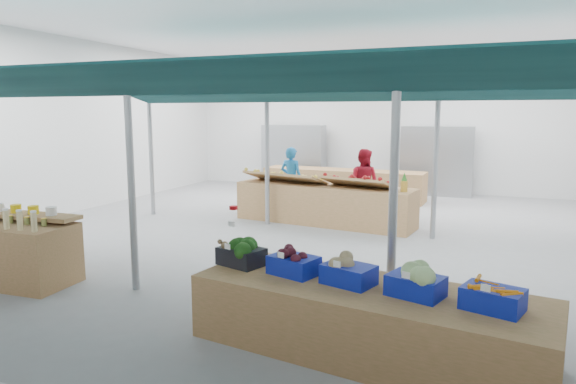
% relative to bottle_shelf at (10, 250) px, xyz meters
% --- Properties ---
extents(floor, '(13.00, 13.00, 0.00)m').
position_rel_bottle_shelf_xyz_m(floor, '(2.88, 4.39, -0.46)').
color(floor, gray).
rests_on(floor, ground).
extents(hall, '(13.00, 13.00, 13.00)m').
position_rel_bottle_shelf_xyz_m(hall, '(2.88, 5.83, 2.18)').
color(hall, silver).
rests_on(hall, ground).
extents(pole_grid, '(10.00, 4.60, 3.00)m').
position_rel_bottle_shelf_xyz_m(pole_grid, '(3.63, 2.64, 1.35)').
color(pole_grid, gray).
rests_on(pole_grid, floor).
extents(awnings, '(9.50, 7.08, 0.30)m').
position_rel_bottle_shelf_xyz_m(awnings, '(3.63, 2.64, 2.32)').
color(awnings, '#0A272C').
rests_on(awnings, pole_grid).
extents(back_shelving_left, '(2.00, 0.50, 2.00)m').
position_rel_bottle_shelf_xyz_m(back_shelving_left, '(0.38, 10.39, 0.54)').
color(back_shelving_left, '#B23F33').
rests_on(back_shelving_left, floor).
extents(back_shelving_right, '(2.00, 0.50, 2.00)m').
position_rel_bottle_shelf_xyz_m(back_shelving_right, '(4.88, 10.39, 0.54)').
color(back_shelving_right, '#B23F33').
rests_on(back_shelving_right, floor).
extents(bottle_shelf, '(1.97, 1.25, 1.14)m').
position_rel_bottle_shelf_xyz_m(bottle_shelf, '(0.00, 0.00, 0.00)').
color(bottle_shelf, brown).
rests_on(bottle_shelf, floor).
extents(veg_counter, '(3.67, 1.69, 0.69)m').
position_rel_bottle_shelf_xyz_m(veg_counter, '(5.26, -0.32, -0.12)').
color(veg_counter, brown).
rests_on(veg_counter, floor).
extents(fruit_counter, '(4.05, 1.43, 0.85)m').
position_rel_bottle_shelf_xyz_m(fruit_counter, '(3.00, 5.42, -0.04)').
color(fruit_counter, brown).
rests_on(fruit_counter, floor).
extents(far_counter, '(4.62, 1.12, 0.83)m').
position_rel_bottle_shelf_xyz_m(far_counter, '(2.48, 8.81, -0.05)').
color(far_counter, brown).
rests_on(far_counter, floor).
extents(crate_stack, '(0.53, 0.42, 0.57)m').
position_rel_bottle_shelf_xyz_m(crate_stack, '(5.94, -0.68, -0.18)').
color(crate_stack, '#0E1D99').
rests_on(crate_stack, floor).
extents(vendor_left, '(0.62, 0.45, 1.59)m').
position_rel_bottle_shelf_xyz_m(vendor_left, '(1.80, 6.52, 0.33)').
color(vendor_left, '#1966A6').
rests_on(vendor_left, floor).
extents(vendor_right, '(0.84, 0.69, 1.59)m').
position_rel_bottle_shelf_xyz_m(vendor_right, '(3.60, 6.52, 0.33)').
color(vendor_right, maroon).
rests_on(vendor_right, floor).
extents(crate_broccoli, '(0.58, 0.48, 0.35)m').
position_rel_bottle_shelf_xyz_m(crate_broccoli, '(3.76, -0.09, 0.38)').
color(crate_broccoli, black).
rests_on(crate_broccoli, veg_counter).
extents(crate_beets, '(0.58, 0.48, 0.29)m').
position_rel_bottle_shelf_xyz_m(crate_beets, '(4.44, -0.19, 0.36)').
color(crate_beets, '#0E1D99').
rests_on(crate_beets, veg_counter).
extents(crate_celeriac, '(0.58, 0.48, 0.31)m').
position_rel_bottle_shelf_xyz_m(crate_celeriac, '(5.07, -0.29, 0.37)').
color(crate_celeriac, '#0E1D99').
rests_on(crate_celeriac, veg_counter).
extents(crate_cabbage, '(0.58, 0.48, 0.35)m').
position_rel_bottle_shelf_xyz_m(crate_cabbage, '(5.75, -0.39, 0.38)').
color(crate_cabbage, '#0E1D99').
rests_on(crate_cabbage, veg_counter).
extents(crate_carrots, '(0.58, 0.48, 0.29)m').
position_rel_bottle_shelf_xyz_m(crate_carrots, '(6.43, -0.49, 0.33)').
color(crate_carrots, '#0E1D99').
rests_on(crate_carrots, veg_counter).
extents(sparrow, '(0.12, 0.09, 0.11)m').
position_rel_bottle_shelf_xyz_m(sparrow, '(3.59, -0.19, 0.47)').
color(sparrow, brown).
rests_on(sparrow, crate_broccoli).
extents(pole_ribbon, '(0.12, 0.12, 0.28)m').
position_rel_bottle_shelf_xyz_m(pole_ribbon, '(3.05, 1.08, 0.62)').
color(pole_ribbon, '#AB0B11').
rests_on(pole_ribbon, pole_grid).
extents(apple_heap_yellow, '(2.01, 1.15, 0.27)m').
position_rel_bottle_shelf_xyz_m(apple_heap_yellow, '(2.05, 5.44, 0.55)').
color(apple_heap_yellow, '#997247').
rests_on(apple_heap_yellow, fruit_counter).
extents(apple_heap_red, '(1.63, 1.05, 0.27)m').
position_rel_bottle_shelf_xyz_m(apple_heap_red, '(3.79, 5.23, 0.55)').
color(apple_heap_red, '#997247').
rests_on(apple_heap_red, fruit_counter).
extents(pineapple, '(0.14, 0.14, 0.39)m').
position_rel_bottle_shelf_xyz_m(pineapple, '(4.77, 5.10, 0.57)').
color(pineapple, '#8C6019').
rests_on(pineapple, fruit_counter).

